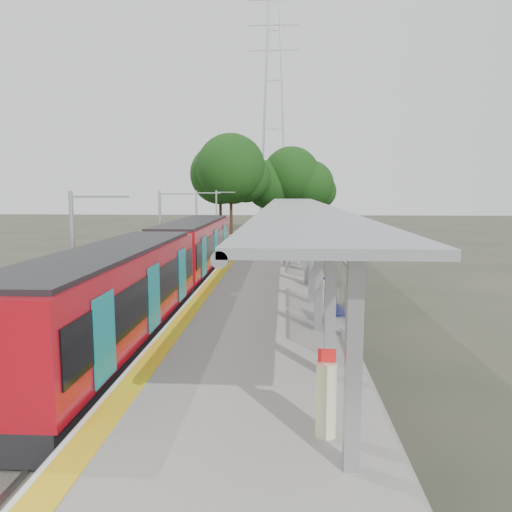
{
  "coord_description": "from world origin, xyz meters",
  "views": [
    {
      "loc": [
        0.92,
        -9.52,
        5.42
      ],
      "look_at": [
        -0.44,
        14.02,
        2.3
      ],
      "focal_mm": 35.0,
      "sensor_mm": 36.0,
      "label": 1
    }
  ],
  "objects_px": {
    "bench_far": "(294,245)",
    "info_pillar_near": "(326,399)",
    "bench_near": "(334,307)",
    "litter_bin": "(287,259)",
    "info_pillar_far": "(303,254)",
    "bench_mid": "(315,274)",
    "train": "(165,265)"
  },
  "relations": [
    {
      "from": "train",
      "to": "bench_mid",
      "type": "xyz_separation_m",
      "value": [
        6.84,
        0.84,
        -0.5
      ]
    },
    {
      "from": "train",
      "to": "bench_far",
      "type": "xyz_separation_m",
      "value": [
        6.11,
        13.18,
        -0.48
      ]
    },
    {
      "from": "bench_mid",
      "to": "litter_bin",
      "type": "xyz_separation_m",
      "value": [
        -1.28,
        5.69,
        -0.08
      ]
    },
    {
      "from": "bench_far",
      "to": "info_pillar_near",
      "type": "distance_m",
      "value": 26.66
    },
    {
      "from": "train",
      "to": "info_pillar_near",
      "type": "xyz_separation_m",
      "value": [
        6.19,
        -13.49,
        -0.35
      ]
    },
    {
      "from": "train",
      "to": "info_pillar_near",
      "type": "relative_size",
      "value": 16.98
    },
    {
      "from": "bench_far",
      "to": "info_pillar_near",
      "type": "relative_size",
      "value": 1.0
    },
    {
      "from": "train",
      "to": "info_pillar_near",
      "type": "height_order",
      "value": "train"
    },
    {
      "from": "bench_near",
      "to": "info_pillar_far",
      "type": "distance_m",
      "value": 12.86
    },
    {
      "from": "bench_near",
      "to": "litter_bin",
      "type": "bearing_deg",
      "value": 89.78
    },
    {
      "from": "train",
      "to": "bench_far",
      "type": "height_order",
      "value": "train"
    },
    {
      "from": "bench_near",
      "to": "info_pillar_far",
      "type": "relative_size",
      "value": 0.99
    },
    {
      "from": "bench_far",
      "to": "info_pillar_near",
      "type": "bearing_deg",
      "value": -91.87
    },
    {
      "from": "bench_near",
      "to": "litter_bin",
      "type": "relative_size",
      "value": 1.72
    },
    {
      "from": "bench_far",
      "to": "info_pillar_far",
      "type": "relative_size",
      "value": 0.98
    },
    {
      "from": "bench_near",
      "to": "info_pillar_near",
      "type": "height_order",
      "value": "info_pillar_near"
    },
    {
      "from": "bench_far",
      "to": "litter_bin",
      "type": "height_order",
      "value": "bench_far"
    },
    {
      "from": "bench_mid",
      "to": "info_pillar_near",
      "type": "height_order",
      "value": "info_pillar_near"
    },
    {
      "from": "info_pillar_near",
      "to": "info_pillar_far",
      "type": "relative_size",
      "value": 0.98
    },
    {
      "from": "bench_mid",
      "to": "info_pillar_far",
      "type": "distance_m",
      "value": 6.24
    },
    {
      "from": "bench_far",
      "to": "info_pillar_far",
      "type": "height_order",
      "value": "info_pillar_far"
    },
    {
      "from": "bench_near",
      "to": "bench_far",
      "type": "distance_m",
      "value": 18.97
    },
    {
      "from": "bench_far",
      "to": "info_pillar_near",
      "type": "xyz_separation_m",
      "value": [
        0.08,
        -26.66,
        0.13
      ]
    },
    {
      "from": "info_pillar_far",
      "to": "litter_bin",
      "type": "distance_m",
      "value": 1.13
    },
    {
      "from": "train",
      "to": "bench_far",
      "type": "relative_size",
      "value": 17.05
    },
    {
      "from": "bench_far",
      "to": "train",
      "type": "bearing_deg",
      "value": -116.9
    },
    {
      "from": "bench_mid",
      "to": "info_pillar_near",
      "type": "distance_m",
      "value": 14.34
    },
    {
      "from": "train",
      "to": "litter_bin",
      "type": "distance_m",
      "value": 8.6
    },
    {
      "from": "bench_near",
      "to": "litter_bin",
      "type": "height_order",
      "value": "bench_near"
    },
    {
      "from": "bench_near",
      "to": "bench_mid",
      "type": "bearing_deg",
      "value": 84.73
    },
    {
      "from": "bench_far",
      "to": "info_pillar_near",
      "type": "height_order",
      "value": "info_pillar_near"
    },
    {
      "from": "train",
      "to": "bench_mid",
      "type": "bearing_deg",
      "value": 7.02
    }
  ]
}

